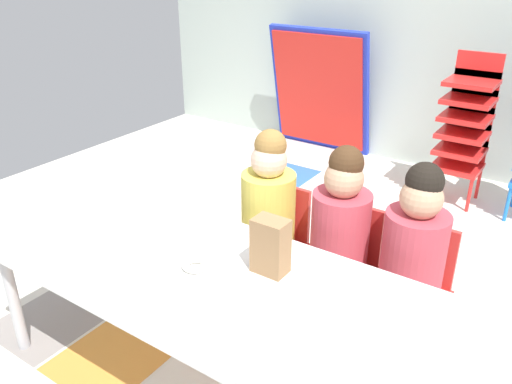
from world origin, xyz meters
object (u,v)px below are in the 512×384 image
craft_table (212,283)px  seated_child_far_right (415,247)px  donut_powdered_on_plate (195,265)px  paper_plate_center_table (147,242)px  kid_chair_red_stack (466,122)px  paper_bag_brown (271,246)px  folded_activity_table (319,91)px  paper_plate_near_edge (196,269)px  seated_child_middle_seat (341,225)px  seated_child_near_camera (269,203)px

craft_table → seated_child_far_right: seated_child_far_right is taller
donut_powdered_on_plate → paper_plate_center_table: bearing=172.4°
paper_plate_center_table → donut_powdered_on_plate: 0.30m
craft_table → kid_chair_red_stack: kid_chair_red_stack is taller
seated_child_far_right → donut_powdered_on_plate: 0.90m
paper_bag_brown → kid_chair_red_stack: bearing=86.4°
seated_child_far_right → folded_activity_table: bearing=126.5°
paper_plate_near_edge → paper_plate_center_table: bearing=172.4°
seated_child_middle_seat → seated_child_near_camera: bearing=180.0°
seated_child_middle_seat → paper_plate_center_table: seated_child_middle_seat is taller
seated_child_far_right → paper_bag_brown: (-0.40, -0.48, 0.11)m
seated_child_middle_seat → paper_plate_near_edge: bearing=-115.6°
paper_plate_near_edge → paper_plate_center_table: same height
seated_child_middle_seat → paper_plate_center_table: bearing=-135.5°
seated_child_near_camera → seated_child_middle_seat: 0.38m
kid_chair_red_stack → paper_plate_center_table: kid_chair_red_stack is taller
seated_child_middle_seat → craft_table: bearing=-111.1°
seated_child_near_camera → paper_plate_center_table: (-0.22, -0.59, 0.00)m
seated_child_middle_seat → paper_bag_brown: size_ratio=4.17×
seated_child_near_camera → craft_table: bearing=-77.0°
seated_child_far_right → paper_plate_near_edge: bearing=-135.1°
paper_plate_center_table → craft_table: bearing=-3.6°
kid_chair_red_stack → paper_plate_center_table: (-0.68, -2.38, -0.02)m
kid_chair_red_stack → paper_bag_brown: 2.27m
craft_table → kid_chair_red_stack: (0.31, 2.40, 0.07)m
seated_child_near_camera → kid_chair_red_stack: kid_chair_red_stack is taller
seated_child_near_camera → seated_child_middle_seat: bearing=0.0°
seated_child_near_camera → seated_child_far_right: 0.71m
seated_child_middle_seat → paper_bag_brown: seated_child_middle_seat is taller
folded_activity_table → paper_plate_center_table: 2.80m
folded_activity_table → paper_plate_near_edge: 2.92m
seated_child_near_camera → folded_activity_table: 2.30m
seated_child_near_camera → paper_bag_brown: size_ratio=4.17×
seated_child_near_camera → seated_child_middle_seat: (0.38, 0.00, 0.00)m
seated_child_near_camera → paper_bag_brown: seated_child_near_camera is taller
paper_plate_near_edge → paper_plate_center_table: size_ratio=1.00×
paper_plate_center_table → seated_child_near_camera: bearing=69.3°
seated_child_near_camera → folded_activity_table: folded_activity_table is taller
kid_chair_red_stack → paper_bag_brown: kid_chair_red_stack is taller
craft_table → donut_powdered_on_plate: 0.09m
folded_activity_table → seated_child_far_right: bearing=-53.5°
paper_bag_brown → seated_child_near_camera: bearing=123.4°
folded_activity_table → paper_bag_brown: folded_activity_table is taller
paper_plate_center_table → paper_plate_near_edge: bearing=-7.6°
seated_child_near_camera → seated_child_far_right: same height
kid_chair_red_stack → donut_powdered_on_plate: kid_chair_red_stack is taller
seated_child_middle_seat → seated_child_far_right: 0.33m
seated_child_middle_seat → donut_powdered_on_plate: size_ratio=8.70×
seated_child_near_camera → paper_plate_near_edge: (0.08, -0.63, 0.00)m
seated_child_far_right → donut_powdered_on_plate: size_ratio=8.70×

